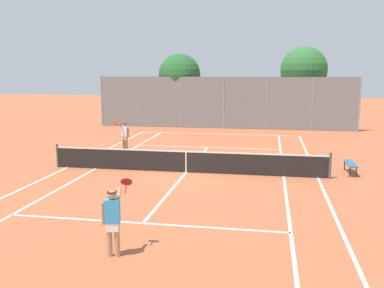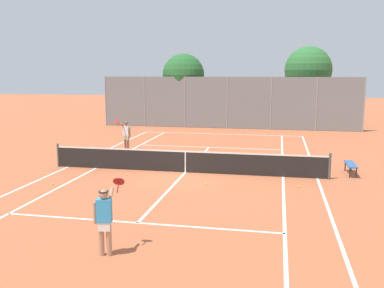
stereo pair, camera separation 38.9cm
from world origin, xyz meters
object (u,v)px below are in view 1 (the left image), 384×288
at_px(loose_tennis_ball_2, 237,169).
at_px(loose_tennis_ball_3, 128,175).
at_px(player_near_side, 113,218).
at_px(player_far_left, 125,134).
at_px(loose_tennis_ball_4, 300,186).
at_px(tree_behind_right, 304,71).
at_px(courtside_bench, 350,164).
at_px(loose_tennis_ball_0, 54,185).
at_px(tennis_net, 186,161).
at_px(tree_behind_left, 181,76).
at_px(loose_tennis_ball_1, 208,184).

distance_m(loose_tennis_ball_2, loose_tennis_ball_3, 4.80).
distance_m(player_near_side, loose_tennis_ball_3, 8.05).
bearing_deg(player_far_left, loose_tennis_ball_3, -69.82).
distance_m(loose_tennis_ball_4, tree_behind_right, 20.42).
height_order(player_far_left, courtside_bench, player_far_left).
bearing_deg(tree_behind_right, loose_tennis_ball_0, -116.45).
distance_m(tennis_net, courtside_bench, 7.01).
distance_m(loose_tennis_ball_2, tree_behind_right, 18.52).
bearing_deg(player_far_left, tree_behind_right, 53.24).
height_order(player_near_side, courtside_bench, player_near_side).
xyz_separation_m(tennis_net, courtside_bench, (6.93, 1.05, -0.10)).
xyz_separation_m(loose_tennis_ball_3, loose_tennis_ball_4, (7.01, -0.51, 0.00)).
relative_size(loose_tennis_ball_0, loose_tennis_ball_2, 1.00).
bearing_deg(tree_behind_left, player_near_side, -81.74).
relative_size(player_near_side, tree_behind_left, 0.31).
relative_size(player_near_side, player_far_left, 1.00).
height_order(loose_tennis_ball_0, tree_behind_right, tree_behind_right).
xyz_separation_m(loose_tennis_ball_2, courtside_bench, (4.79, 0.17, 0.38)).
relative_size(loose_tennis_ball_3, tree_behind_left, 0.01).
bearing_deg(player_near_side, tree_behind_right, 77.14).
bearing_deg(loose_tennis_ball_1, loose_tennis_ball_3, 165.28).
bearing_deg(courtside_bench, loose_tennis_ball_2, -177.94).
distance_m(player_near_side, courtside_bench, 11.93).
bearing_deg(tree_behind_right, tennis_net, -108.44).
relative_size(tennis_net, player_near_side, 6.76).
height_order(player_near_side, loose_tennis_ball_1, player_near_side).
xyz_separation_m(loose_tennis_ball_0, courtside_bench, (11.46, 4.09, 0.38)).
bearing_deg(loose_tennis_ball_0, loose_tennis_ball_1, 11.31).
xyz_separation_m(player_near_side, courtside_bench, (6.96, 9.68, -0.52)).
bearing_deg(loose_tennis_ball_0, loose_tennis_ball_2, 30.40).
relative_size(player_far_left, courtside_bench, 1.18).
bearing_deg(loose_tennis_ball_3, courtside_bench, 12.29).
bearing_deg(loose_tennis_ball_2, loose_tennis_ball_4, -42.42).
height_order(tennis_net, loose_tennis_ball_1, tennis_net).
relative_size(player_far_left, loose_tennis_ball_1, 26.88).
height_order(loose_tennis_ball_1, tree_behind_right, tree_behind_right).
xyz_separation_m(loose_tennis_ball_0, loose_tennis_ball_3, (2.23, 2.07, 0.00)).
xyz_separation_m(player_far_left, loose_tennis_ball_4, (9.00, -5.93, -0.89)).
xyz_separation_m(player_near_side, loose_tennis_ball_3, (-2.27, 7.67, -0.89)).
bearing_deg(tree_behind_right, courtside_bench, -87.42).
bearing_deg(tree_behind_left, courtside_bench, -55.73).
xyz_separation_m(tennis_net, loose_tennis_ball_0, (-4.54, -3.03, -0.48)).
height_order(tennis_net, courtside_bench, tennis_net).
distance_m(loose_tennis_ball_0, loose_tennis_ball_4, 9.37).
distance_m(loose_tennis_ball_1, tree_behind_left, 19.59).
height_order(player_far_left, loose_tennis_ball_3, player_far_left).
bearing_deg(loose_tennis_ball_2, tree_behind_right, 77.13).
relative_size(loose_tennis_ball_0, loose_tennis_ball_1, 1.00).
xyz_separation_m(loose_tennis_ball_2, loose_tennis_ball_4, (2.57, -2.35, 0.00)).
bearing_deg(courtside_bench, loose_tennis_ball_0, -160.38).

